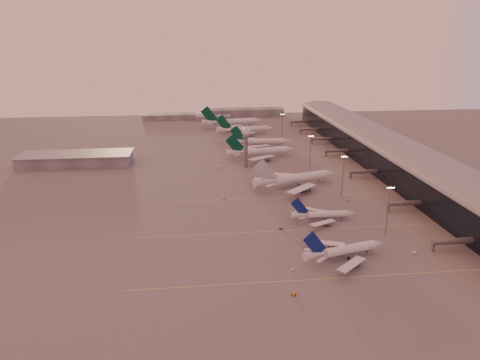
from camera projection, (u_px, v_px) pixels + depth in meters
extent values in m
plane|color=#5B5858|center=(266.00, 241.00, 199.55)|extent=(700.00, 700.00, 0.00)
cube|color=#ECDA53|center=(355.00, 277.00, 169.62)|extent=(180.00, 0.25, 0.02)
cube|color=#ECDA53|center=(323.00, 229.00, 212.04)|extent=(180.00, 0.25, 0.02)
cube|color=#ECDA53|center=(301.00, 197.00, 254.45)|extent=(180.00, 0.25, 0.02)
cube|color=#ECDA53|center=(285.00, 174.00, 296.87)|extent=(180.00, 0.25, 0.02)
cube|color=#ECDA53|center=(272.00, 155.00, 343.99)|extent=(180.00, 0.25, 0.02)
cube|color=black|center=(388.00, 155.00, 311.41)|extent=(36.00, 360.00, 18.00)
cylinder|color=gray|center=(389.00, 143.00, 308.55)|extent=(10.08, 360.00, 10.08)
cube|color=gray|center=(389.00, 142.00, 308.48)|extent=(40.00, 362.00, 0.80)
cylinder|color=slate|center=(455.00, 241.00, 189.54)|extent=(22.00, 2.80, 2.80)
cube|color=slate|center=(433.00, 247.00, 189.24)|extent=(1.20, 1.20, 4.40)
cylinder|color=slate|center=(406.00, 203.00, 232.89)|extent=(22.00, 2.80, 2.80)
cube|color=slate|center=(388.00, 208.00, 232.60)|extent=(1.20, 1.20, 4.40)
cylinder|color=slate|center=(365.00, 171.00, 287.56)|extent=(22.00, 2.80, 2.80)
cube|color=slate|center=(351.00, 175.00, 287.27)|extent=(1.20, 1.20, 4.40)
cylinder|color=slate|center=(338.00, 151.00, 340.34)|extent=(22.00, 2.80, 2.80)
cube|color=slate|center=(326.00, 154.00, 340.05)|extent=(1.20, 1.20, 4.40)
cylinder|color=slate|center=(323.00, 139.00, 379.93)|extent=(22.00, 2.80, 2.80)
cube|color=slate|center=(312.00, 142.00, 379.64)|extent=(1.20, 1.20, 4.40)
cylinder|color=slate|center=(311.00, 129.00, 419.52)|extent=(22.00, 2.80, 2.80)
cube|color=slate|center=(301.00, 132.00, 419.23)|extent=(1.20, 1.20, 4.40)
cylinder|color=slate|center=(301.00, 121.00, 457.22)|extent=(22.00, 2.80, 2.80)
cube|color=slate|center=(292.00, 124.00, 456.93)|extent=(1.20, 1.20, 4.40)
cube|color=slate|center=(76.00, 159.00, 317.96)|extent=(80.00, 25.00, 8.00)
cube|color=gray|center=(75.00, 154.00, 316.63)|extent=(82.00, 27.00, 0.60)
cylinder|color=slate|center=(246.00, 152.00, 309.67)|extent=(2.60, 2.60, 22.00)
cylinder|color=slate|center=(246.00, 137.00, 306.01)|extent=(5.20, 5.20, 1.20)
sphere|color=silver|center=(246.00, 131.00, 304.77)|extent=(6.40, 6.40, 6.40)
cylinder|color=slate|center=(246.00, 126.00, 303.59)|extent=(0.16, 0.16, 2.00)
cylinder|color=slate|center=(388.00, 211.00, 201.50)|extent=(0.56, 0.56, 25.00)
cube|color=slate|center=(391.00, 187.00, 197.69)|extent=(3.60, 0.25, 0.25)
sphere|color=#FFEABF|center=(388.00, 188.00, 197.66)|extent=(0.56, 0.56, 0.56)
sphere|color=#FFEABF|center=(390.00, 188.00, 197.76)|extent=(0.56, 0.56, 0.56)
sphere|color=#FFEABF|center=(392.00, 188.00, 197.86)|extent=(0.56, 0.56, 0.56)
sphere|color=#FFEABF|center=(394.00, 188.00, 197.97)|extent=(0.56, 0.56, 0.56)
cylinder|color=slate|center=(343.00, 176.00, 253.04)|extent=(0.56, 0.56, 25.00)
cube|color=slate|center=(344.00, 156.00, 249.22)|extent=(3.60, 0.25, 0.25)
sphere|color=#FFEABF|center=(342.00, 157.00, 249.19)|extent=(0.56, 0.56, 0.56)
sphere|color=#FFEABF|center=(344.00, 157.00, 249.30)|extent=(0.56, 0.56, 0.56)
sphere|color=#FFEABF|center=(345.00, 157.00, 249.40)|extent=(0.56, 0.56, 0.56)
sphere|color=#FFEABF|center=(347.00, 157.00, 249.50)|extent=(0.56, 0.56, 0.56)
cylinder|color=slate|center=(310.00, 152.00, 304.37)|extent=(0.56, 0.56, 25.00)
cube|color=slate|center=(311.00, 136.00, 300.55)|extent=(3.60, 0.25, 0.25)
sphere|color=#FFEABF|center=(309.00, 136.00, 300.52)|extent=(0.56, 0.56, 0.56)
sphere|color=#FFEABF|center=(310.00, 136.00, 300.63)|extent=(0.56, 0.56, 0.56)
sphere|color=#FFEABF|center=(312.00, 136.00, 300.73)|extent=(0.56, 0.56, 0.56)
sphere|color=#FFEABF|center=(313.00, 136.00, 300.83)|extent=(0.56, 0.56, 0.56)
cylinder|color=slate|center=(282.00, 127.00, 388.99)|extent=(0.56, 0.56, 25.00)
cube|color=slate|center=(283.00, 114.00, 385.17)|extent=(3.60, 0.25, 0.25)
sphere|color=#FFEABF|center=(281.00, 114.00, 385.15)|extent=(0.56, 0.56, 0.56)
sphere|color=#FFEABF|center=(282.00, 114.00, 385.25)|extent=(0.56, 0.56, 0.56)
sphere|color=#FFEABF|center=(283.00, 114.00, 385.35)|extent=(0.56, 0.56, 0.56)
sphere|color=#FFEABF|center=(284.00, 114.00, 385.45)|extent=(0.56, 0.56, 0.56)
cube|color=slate|center=(169.00, 117.00, 494.08)|extent=(60.00, 18.00, 6.00)
cube|color=slate|center=(245.00, 112.00, 512.23)|extent=(90.00, 20.00, 9.00)
cube|color=slate|center=(213.00, 118.00, 489.92)|extent=(40.00, 15.00, 5.00)
cylinder|color=silver|center=(350.00, 250.00, 183.68)|extent=(24.30, 9.83, 4.09)
cylinder|color=navy|center=(350.00, 252.00, 183.97)|extent=(23.56, 8.60, 2.95)
cone|color=silver|center=(377.00, 245.00, 188.40)|extent=(5.51, 5.10, 4.09)
cone|color=silver|center=(315.00, 256.00, 177.91)|extent=(10.77, 6.43, 4.09)
cube|color=silver|center=(351.00, 265.00, 173.02)|extent=(15.60, 14.65, 1.29)
cylinder|color=slate|center=(354.00, 265.00, 176.69)|extent=(5.16, 3.71, 2.66)
cube|color=slate|center=(354.00, 263.00, 176.32)|extent=(0.38, 0.34, 1.64)
cube|color=silver|center=(325.00, 244.00, 190.92)|extent=(17.84, 8.08, 1.29)
cylinder|color=slate|center=(334.00, 249.00, 190.36)|extent=(5.16, 3.71, 2.66)
cube|color=slate|center=(334.00, 247.00, 189.99)|extent=(0.38, 0.34, 1.64)
cube|color=navy|center=(315.00, 245.00, 176.13)|extent=(10.98, 3.10, 12.19)
cube|color=silver|center=(321.00, 261.00, 173.75)|extent=(4.68, 4.33, 0.27)
cube|color=silver|center=(310.00, 251.00, 182.02)|extent=(4.91, 2.66, 0.27)
cylinder|color=black|center=(367.00, 253.00, 187.58)|extent=(0.54, 0.54, 1.08)
cylinder|color=black|center=(342.00, 254.00, 186.02)|extent=(1.28, 0.81, 1.18)
cylinder|color=black|center=(349.00, 259.00, 181.81)|extent=(1.28, 0.81, 1.18)
cylinder|color=silver|center=(327.00, 215.00, 221.13)|extent=(20.55, 3.60, 3.50)
cylinder|color=navy|center=(327.00, 217.00, 221.38)|extent=(20.13, 2.62, 2.52)
cone|color=silver|center=(350.00, 214.00, 222.45)|extent=(3.99, 3.52, 3.50)
cone|color=silver|center=(300.00, 216.00, 219.43)|extent=(8.63, 3.54, 3.50)
cube|color=silver|center=(323.00, 224.00, 212.69)|extent=(14.71, 10.07, 1.10)
cylinder|color=slate|center=(326.00, 225.00, 215.38)|extent=(3.99, 2.29, 2.27)
cube|color=slate|center=(326.00, 223.00, 215.07)|extent=(0.28, 0.23, 1.40)
cube|color=silver|center=(313.00, 210.00, 228.89)|extent=(14.75, 9.95, 1.10)
cylinder|color=slate|center=(319.00, 214.00, 227.75)|extent=(3.99, 2.29, 2.27)
cube|color=slate|center=(319.00, 213.00, 227.44)|extent=(0.28, 0.23, 1.40)
cube|color=navy|center=(299.00, 208.00, 218.01)|extent=(9.59, 0.37, 10.42)
cube|color=silver|center=(302.00, 219.00, 215.67)|extent=(4.22, 3.10, 0.23)
cube|color=silver|center=(298.00, 213.00, 223.15)|extent=(4.23, 3.07, 0.23)
cylinder|color=black|center=(342.00, 219.00, 222.73)|extent=(0.46, 0.46, 0.92)
cylinder|color=black|center=(323.00, 218.00, 223.61)|extent=(1.01, 0.47, 1.01)
cylinder|color=black|center=(325.00, 221.00, 219.80)|extent=(1.01, 0.47, 1.01)
cylinder|color=silver|center=(301.00, 179.00, 273.21)|extent=(36.41, 16.33, 5.68)
cylinder|color=silver|center=(301.00, 181.00, 273.61)|extent=(35.24, 14.60, 4.09)
cone|color=silver|center=(330.00, 175.00, 281.46)|extent=(8.42, 7.53, 5.68)
cone|color=silver|center=(265.00, 184.00, 263.17)|extent=(16.26, 10.00, 5.68)
cube|color=silver|center=(302.00, 190.00, 257.01)|extent=(22.63, 22.85, 1.69)
cylinder|color=slate|center=(305.00, 191.00, 262.52)|extent=(7.82, 5.64, 3.69)
cube|color=slate|center=(305.00, 189.00, 262.11)|extent=(0.33, 0.30, 2.27)
cube|color=silver|center=(278.00, 176.00, 283.29)|extent=(26.78, 10.73, 1.69)
cylinder|color=slate|center=(286.00, 180.00, 282.59)|extent=(7.82, 5.64, 3.69)
cube|color=slate|center=(286.00, 178.00, 282.17)|extent=(0.33, 0.30, 2.27)
cube|color=#ACAFB4|center=(264.00, 173.00, 260.74)|extent=(15.13, 5.03, 16.87)
cube|color=silver|center=(270.00, 187.00, 256.89)|extent=(6.93, 6.76, 0.23)
cube|color=silver|center=(260.00, 180.00, 269.12)|extent=(7.35, 3.66, 0.23)
cylinder|color=black|center=(319.00, 182.00, 279.57)|extent=(0.46, 0.46, 0.92)
cylinder|color=black|center=(295.00, 184.00, 274.94)|extent=(1.10, 0.74, 1.01)
cylinder|color=black|center=(299.00, 186.00, 271.43)|extent=(1.10, 0.74, 1.01)
cylinder|color=silver|center=(265.00, 152.00, 337.51)|extent=(34.95, 11.93, 5.57)
cylinder|color=silver|center=(265.00, 154.00, 337.91)|extent=(33.98, 10.27, 4.01)
cone|color=silver|center=(289.00, 150.00, 343.22)|extent=(7.61, 6.72, 5.57)
cone|color=silver|center=(236.00, 154.00, 330.51)|extent=(15.26, 8.18, 5.57)
cube|color=silver|center=(261.00, 159.00, 322.30)|extent=(23.17, 20.23, 1.65)
cylinder|color=slate|center=(265.00, 160.00, 327.31)|extent=(7.24, 4.81, 3.62)
cube|color=slate|center=(265.00, 159.00, 326.90)|extent=(0.33, 0.29, 2.23)
cube|color=silver|center=(249.00, 150.00, 348.63)|extent=(25.66, 12.96, 1.65)
cylinder|color=slate|center=(256.00, 153.00, 347.42)|extent=(7.24, 4.81, 3.62)
cube|color=slate|center=(256.00, 152.00, 347.00)|extent=(0.33, 0.29, 2.23)
cube|color=#063B27|center=(235.00, 145.00, 328.19)|extent=(15.11, 3.20, 16.48)
cube|color=silver|center=(238.00, 156.00, 324.34)|extent=(6.85, 6.01, 0.24)
cube|color=silver|center=(233.00, 152.00, 336.46)|extent=(7.10, 4.17, 0.24)
cylinder|color=black|center=(281.00, 155.00, 342.25)|extent=(0.48, 0.48, 0.96)
cylinder|color=black|center=(261.00, 156.00, 339.74)|extent=(1.13, 0.67, 1.06)
cylinder|color=black|center=(263.00, 157.00, 335.91)|extent=(1.13, 0.67, 1.06)
cylinder|color=silver|center=(265.00, 142.00, 370.10)|extent=(32.14, 6.59, 5.15)
cylinder|color=silver|center=(265.00, 144.00, 370.47)|extent=(31.44, 5.12, 3.71)
cone|color=silver|center=(287.00, 142.00, 371.24)|extent=(6.41, 5.43, 5.15)
cone|color=silver|center=(239.00, 142.00, 368.54)|extent=(13.61, 5.75, 5.15)
cube|color=silver|center=(257.00, 147.00, 357.21)|extent=(23.25, 14.81, 1.52)
cylinder|color=slate|center=(261.00, 149.00, 361.12)|extent=(6.33, 3.62, 3.35)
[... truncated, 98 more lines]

